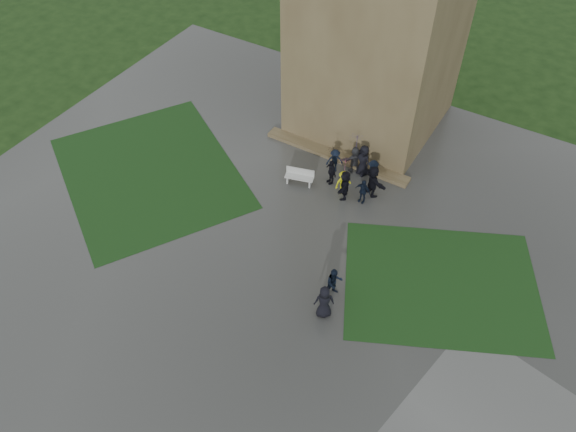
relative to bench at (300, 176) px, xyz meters
The scene contains 9 objects.
ground 7.69m from the bench, 84.27° to the right, with size 120.00×120.00×0.00m, color black.
plaza 5.71m from the bench, 82.25° to the right, with size 34.00×34.00×0.02m, color #343532.
lawn_inset_left 8.56m from the bench, 154.83° to the right, with size 11.00×9.00×0.01m, color black.
lawn_inset_right 9.64m from the bench, 15.87° to the right, with size 9.00×7.00×0.01m, color black.
tower_plinth 3.09m from the bench, 75.51° to the left, with size 9.00×0.80×0.22m, color brown.
bench is the anchor object (origin of this frame).
visitor_cluster 3.02m from the bench, 27.79° to the left, with size 4.09×3.88×2.51m.
pedestrian_mid 7.68m from the bench, 48.08° to the right, with size 0.80×0.46×1.66m, color black.
pedestrian_near 8.74m from the bench, 52.80° to the right, with size 0.92×0.63×1.88m, color black.
Camera 1 is at (10.46, -12.37, 21.44)m, focal length 35.00 mm.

